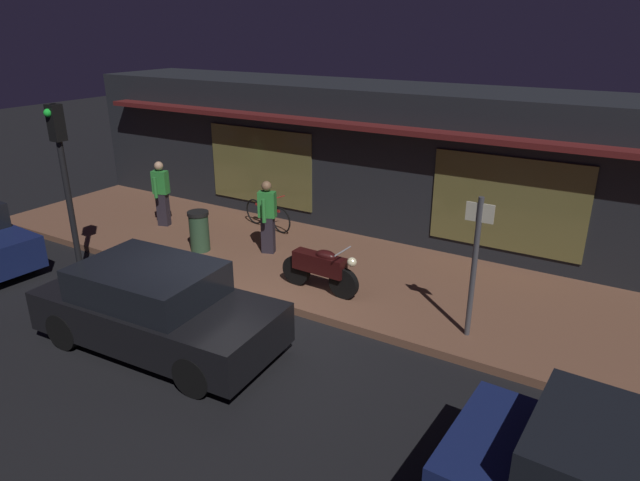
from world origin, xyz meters
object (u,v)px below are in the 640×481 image
at_px(sign_post, 475,260).
at_px(parked_car_far, 156,307).
at_px(bicycle_parked, 268,215).
at_px(trash_bin, 199,231).
at_px(motorcycle, 321,268).
at_px(traffic_light_pole, 62,162).
at_px(person_photographer, 161,192).
at_px(person_bystander, 267,216).

xyz_separation_m(sign_post, parked_car_far, (-4.35, -2.74, -0.81)).
bearing_deg(bicycle_parked, trash_bin, -102.47).
xyz_separation_m(motorcycle, bicycle_parked, (-3.01, 2.37, -0.14)).
bearing_deg(traffic_light_pole, trash_bin, 58.05).
height_order(motorcycle, parked_car_far, parked_car_far).
bearing_deg(trash_bin, traffic_light_pole, -121.95).
bearing_deg(person_photographer, person_bystander, -1.62).
relative_size(motorcycle, sign_post, 0.71).
height_order(bicycle_parked, person_photographer, person_photographer).
distance_m(sign_post, trash_bin, 6.47).
xyz_separation_m(sign_post, traffic_light_pole, (-7.76, -1.70, 0.97)).
height_order(bicycle_parked, parked_car_far, parked_car_far).
distance_m(person_bystander, parked_car_far, 4.00).
relative_size(bicycle_parked, traffic_light_pole, 0.45).
relative_size(bicycle_parked, parked_car_far, 0.39).
relative_size(sign_post, trash_bin, 2.58).
xyz_separation_m(trash_bin, traffic_light_pole, (-1.36, -2.19, 1.86)).
bearing_deg(person_photographer, parked_car_far, -45.08).
xyz_separation_m(motorcycle, person_photographer, (-5.44, 1.18, 0.38)).
xyz_separation_m(person_photographer, traffic_light_pole, (0.61, -3.00, 1.45)).
bearing_deg(traffic_light_pole, person_bystander, 46.24).
relative_size(person_photographer, traffic_light_pole, 0.46).
distance_m(traffic_light_pole, parked_car_far, 3.98).
height_order(person_bystander, sign_post, sign_post).
relative_size(motorcycle, bicycle_parked, 1.04).
bearing_deg(motorcycle, person_photographer, 167.77).
distance_m(motorcycle, parked_car_far, 3.19).
relative_size(motorcycle, trash_bin, 1.83).
bearing_deg(traffic_light_pole, motorcycle, 20.64).
bearing_deg(sign_post, traffic_light_pole, -167.64).
relative_size(bicycle_parked, person_bystander, 0.98).
bearing_deg(bicycle_parked, motorcycle, -38.23).
height_order(bicycle_parked, person_bystander, person_bystander).
distance_m(sign_post, parked_car_far, 5.20).
height_order(trash_bin, traffic_light_pole, traffic_light_pole).
bearing_deg(parked_car_far, motorcycle, 63.73).
distance_m(person_bystander, trash_bin, 1.63).
bearing_deg(person_photographer, motorcycle, -12.23).
distance_m(person_photographer, traffic_light_pole, 3.38).
relative_size(motorcycle, parked_car_far, 0.41).
bearing_deg(traffic_light_pole, bicycle_parked, 66.67).
bearing_deg(bicycle_parked, traffic_light_pole, -113.33).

